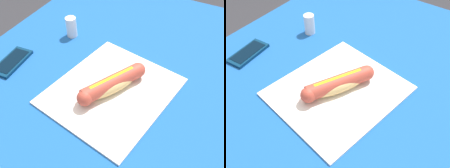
# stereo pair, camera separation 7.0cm
# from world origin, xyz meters

# --- Properties ---
(dining_table) EXTENTS (1.19, 0.85, 0.76)m
(dining_table) POSITION_xyz_m (0.00, 0.00, 0.62)
(dining_table) COLOR brown
(dining_table) RESTS_ON ground
(paper_wrapper) EXTENTS (0.38, 0.34, 0.01)m
(paper_wrapper) POSITION_xyz_m (-0.01, -0.04, 0.76)
(paper_wrapper) COLOR silver
(paper_wrapper) RESTS_ON dining_table
(hot_dog) EXTENTS (0.20, 0.12, 0.05)m
(hot_dog) POSITION_xyz_m (-0.01, -0.04, 0.79)
(hot_dog) COLOR #E5BC75
(hot_dog) RESTS_ON paper_wrapper
(cell_phone) EXTENTS (0.14, 0.07, 0.01)m
(cell_phone) POSITION_xyz_m (-0.05, 0.29, 0.76)
(cell_phone) COLOR #0A2D4C
(cell_phone) RESTS_ON dining_table
(salt_shaker) EXTENTS (0.04, 0.04, 0.07)m
(salt_shaker) POSITION_xyz_m (0.16, 0.21, 0.79)
(salt_shaker) COLOR silver
(salt_shaker) RESTS_ON dining_table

